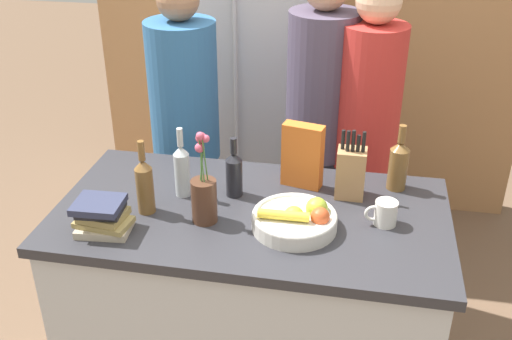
% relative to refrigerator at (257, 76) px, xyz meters
% --- Properties ---
extents(kitchen_island, '(1.46, 0.77, 0.93)m').
position_rel_refrigerator_xyz_m(kitchen_island, '(0.25, -1.42, -0.48)').
color(kitchen_island, silver).
rests_on(kitchen_island, ground_plane).
extents(back_wall_wood, '(2.66, 0.12, 2.60)m').
position_rel_refrigerator_xyz_m(back_wall_wood, '(0.25, 0.36, 0.35)').
color(back_wall_wood, '#AD7A4C').
rests_on(back_wall_wood, ground_plane).
extents(refrigerator, '(0.74, 0.62, 1.90)m').
position_rel_refrigerator_xyz_m(refrigerator, '(0.00, 0.00, 0.00)').
color(refrigerator, '#B7B7BC').
rests_on(refrigerator, ground_plane).
extents(fruit_bowl, '(0.30, 0.30, 0.10)m').
position_rel_refrigerator_xyz_m(fruit_bowl, '(0.43, -1.50, 0.02)').
color(fruit_bowl, silver).
rests_on(fruit_bowl, kitchen_island).
extents(knife_block, '(0.11, 0.09, 0.28)m').
position_rel_refrigerator_xyz_m(knife_block, '(0.60, -1.24, 0.08)').
color(knife_block, '#A87A4C').
rests_on(knife_block, kitchen_island).
extents(flower_vase, '(0.09, 0.09, 0.35)m').
position_rel_refrigerator_xyz_m(flower_vase, '(0.10, -1.52, 0.08)').
color(flower_vase, '#4C2D1E').
rests_on(flower_vase, kitchen_island).
extents(cereal_box, '(0.17, 0.09, 0.26)m').
position_rel_refrigerator_xyz_m(cereal_box, '(0.41, -1.19, 0.11)').
color(cereal_box, orange).
rests_on(cereal_box, kitchen_island).
extents(coffee_mug, '(0.12, 0.08, 0.09)m').
position_rel_refrigerator_xyz_m(coffee_mug, '(0.73, -1.42, 0.03)').
color(coffee_mug, silver).
rests_on(coffee_mug, kitchen_island).
extents(book_stack, '(0.20, 0.16, 0.12)m').
position_rel_refrigerator_xyz_m(book_stack, '(-0.24, -1.65, 0.04)').
color(book_stack, '#B7A88E').
rests_on(book_stack, kitchen_island).
extents(bottle_oil, '(0.06, 0.06, 0.24)m').
position_rel_refrigerator_xyz_m(bottle_oil, '(0.16, -1.32, 0.07)').
color(bottle_oil, black).
rests_on(bottle_oil, kitchen_island).
extents(bottle_vinegar, '(0.08, 0.08, 0.27)m').
position_rel_refrigerator_xyz_m(bottle_vinegar, '(0.78, -1.15, 0.09)').
color(bottle_vinegar, brown).
rests_on(bottle_vinegar, kitchen_island).
extents(bottle_wine, '(0.06, 0.06, 0.29)m').
position_rel_refrigerator_xyz_m(bottle_wine, '(-0.13, -1.50, 0.09)').
color(bottle_wine, brown).
rests_on(bottle_wine, kitchen_island).
extents(bottle_water, '(0.06, 0.06, 0.28)m').
position_rel_refrigerator_xyz_m(bottle_water, '(-0.03, -1.35, 0.09)').
color(bottle_water, '#B2BCC1').
rests_on(bottle_water, kitchen_island).
extents(person_at_sink, '(0.32, 0.32, 1.64)m').
position_rel_refrigerator_xyz_m(person_at_sink, '(-0.21, -0.75, -0.03)').
color(person_at_sink, '#383842').
rests_on(person_at_sink, ground_plane).
extents(person_in_blue, '(0.32, 0.32, 1.70)m').
position_rel_refrigerator_xyz_m(person_in_blue, '(0.43, -0.64, 0.01)').
color(person_in_blue, '#383842').
rests_on(person_in_blue, ground_plane).
extents(person_in_red_tee, '(0.29, 0.29, 1.66)m').
position_rel_refrigerator_xyz_m(person_in_red_tee, '(0.65, -0.72, -0.00)').
color(person_in_red_tee, '#383842').
rests_on(person_in_red_tee, ground_plane).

